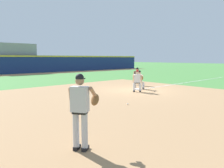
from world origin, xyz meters
name	(u,v)px	position (x,y,z in m)	size (l,w,h in m)	color
ground_plane	(137,90)	(0.00, 0.00, 0.00)	(160.00, 160.00, 0.00)	#47843D
infield_dirt_patch	(123,105)	(-4.31, -2.84, 0.00)	(18.00, 18.00, 0.01)	#A87F56
warning_track_strip	(27,74)	(0.00, 20.00, 0.00)	(48.00, 3.20, 0.01)	#A87F56
foul_line_stripe	(190,82)	(7.37, 0.00, 0.01)	(14.74, 0.10, 0.00)	white
first_base_bag	(137,89)	(0.00, 0.00, 0.04)	(0.38, 0.38, 0.09)	white
baseball	(128,104)	(-4.03, -2.89, 0.04)	(0.07, 0.07, 0.07)	white
pitcher	(81,107)	(-8.58, -5.68, 1.06)	(0.84, 0.57, 1.86)	black
first_baseman	(139,79)	(0.49, 0.25, 0.73)	(0.81, 1.04, 1.34)	black
baserunner	(137,80)	(-0.65, -0.53, 0.79)	(0.66, 0.68, 1.46)	black
umpire	(137,76)	(1.96, 1.73, 0.79)	(0.64, 0.68, 1.46)	black
outfield_wall	(21,64)	(0.00, 22.00, 1.39)	(48.00, 0.54, 2.60)	navy
stadium_seating_block	(15,58)	(0.00, 24.47, 2.20)	(5.59, 3.35, 4.35)	gray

